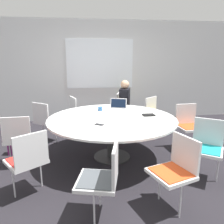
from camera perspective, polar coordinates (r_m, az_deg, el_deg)
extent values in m
plane|color=black|center=(3.97, 0.00, -11.59)|extent=(16.00, 16.00, 0.00)
cube|color=silver|center=(6.12, -3.15, 10.56)|extent=(8.00, 0.06, 2.70)
cube|color=white|center=(6.08, -3.15, 12.43)|extent=(1.80, 0.01, 1.30)
cylinder|color=#333333|center=(3.97, 0.00, -11.46)|extent=(0.64, 0.64, 0.02)
cylinder|color=#333333|center=(3.83, 0.00, -6.78)|extent=(0.17, 0.17, 0.67)
cylinder|color=white|center=(3.72, 0.00, -1.72)|extent=(2.18, 2.18, 0.03)
cube|color=silver|center=(5.52, 3.61, 0.58)|extent=(0.54, 0.55, 0.04)
cube|color=gold|center=(5.52, 3.62, 0.84)|extent=(0.47, 0.48, 0.01)
cube|color=silver|center=(5.50, 1.63, 2.90)|extent=(0.16, 0.41, 0.40)
cylinder|color=silver|center=(5.75, 3.82, -1.22)|extent=(0.02, 0.02, 0.42)
cylinder|color=silver|center=(5.41, 3.32, -2.21)|extent=(0.02, 0.02, 0.42)
cube|color=silver|center=(5.13, -7.94, -0.57)|extent=(0.55, 0.56, 0.04)
cube|color=#E04C1E|center=(5.13, -7.95, -0.29)|extent=(0.48, 0.49, 0.01)
cube|color=silver|center=(5.02, -10.12, 1.60)|extent=(0.17, 0.40, 0.40)
cylinder|color=silver|center=(5.36, -8.53, -2.50)|extent=(0.02, 0.02, 0.42)
cylinder|color=silver|center=(5.03, -7.14, -3.55)|extent=(0.02, 0.02, 0.42)
cube|color=silver|center=(4.70, -16.25, -2.37)|extent=(0.60, 0.60, 0.04)
cube|color=#4C5156|center=(4.70, -16.27, -2.07)|extent=(0.53, 0.53, 0.01)
cube|color=silver|center=(4.52, -18.20, -0.28)|extent=(0.35, 0.28, 0.40)
cylinder|color=silver|center=(4.90, -17.56, -4.62)|extent=(0.02, 0.02, 0.42)
cylinder|color=silver|center=(4.65, -14.49, -5.40)|extent=(0.02, 0.02, 0.42)
cube|color=silver|center=(3.87, -22.82, -6.50)|extent=(0.46, 0.44, 0.04)
cube|color=#4C5156|center=(3.86, -22.85, -6.13)|extent=(0.40, 0.38, 0.01)
cube|color=silver|center=(3.62, -23.81, -4.29)|extent=(0.42, 0.05, 0.40)
cylinder|color=silver|center=(3.99, -25.06, -9.60)|extent=(0.02, 0.02, 0.42)
cylinder|color=silver|center=(3.91, -19.89, -9.59)|extent=(0.02, 0.02, 0.42)
cube|color=silver|center=(3.05, -21.52, -11.88)|extent=(0.60, 0.60, 0.04)
cube|color=red|center=(3.04, -21.56, -11.44)|extent=(0.53, 0.53, 0.01)
cube|color=silver|center=(2.80, -20.37, -9.24)|extent=(0.36, 0.27, 0.40)
cylinder|color=silver|center=(3.10, -24.32, -16.46)|extent=(0.02, 0.02, 0.42)
cylinder|color=silver|center=(3.21, -18.08, -14.77)|extent=(0.02, 0.02, 0.42)
cube|color=silver|center=(2.45, -3.96, -17.58)|extent=(0.51, 0.53, 0.04)
cube|color=#4C5156|center=(2.44, -3.97, -17.06)|extent=(0.45, 0.46, 0.01)
cube|color=silver|center=(2.32, 0.82, -13.25)|extent=(0.13, 0.41, 0.40)
cylinder|color=silver|center=(2.44, -4.67, -24.36)|extent=(0.02, 0.02, 0.42)
cylinder|color=silver|center=(2.72, -3.18, -19.70)|extent=(0.02, 0.02, 0.42)
cube|color=silver|center=(2.66, 15.08, -15.38)|extent=(0.54, 0.55, 0.04)
cube|color=#E04C1E|center=(2.64, 15.12, -14.89)|extent=(0.47, 0.49, 0.01)
cube|color=silver|center=(2.68, 18.58, -10.10)|extent=(0.16, 0.41, 0.40)
cylinder|color=silver|center=(2.67, 17.46, -21.23)|extent=(0.02, 0.02, 0.42)
cylinder|color=silver|center=(2.89, 12.33, -17.88)|extent=(0.02, 0.02, 0.42)
cube|color=silver|center=(3.42, 23.28, -9.23)|extent=(0.60, 0.60, 0.04)
cube|color=teal|center=(3.41, 23.33, -8.83)|extent=(0.53, 0.53, 0.01)
cube|color=silver|center=(3.53, 23.93, -4.77)|extent=(0.36, 0.27, 0.40)
cylinder|color=silver|center=(3.50, 25.92, -13.03)|extent=(0.02, 0.02, 0.42)
cylinder|color=silver|center=(3.52, 19.94, -12.27)|extent=(0.02, 0.02, 0.42)
cube|color=silver|center=(4.37, 19.77, -3.88)|extent=(0.47, 0.46, 0.04)
cube|color=#E04C1E|center=(4.36, 19.80, -3.56)|extent=(0.42, 0.40, 0.01)
cube|color=silver|center=(4.47, 18.69, -0.47)|extent=(0.42, 0.07, 0.40)
cylinder|color=silver|center=(4.54, 21.48, -6.42)|extent=(0.02, 0.02, 0.42)
cylinder|color=silver|center=(4.35, 17.49, -6.95)|extent=(0.02, 0.02, 0.42)
cube|color=silver|center=(4.97, 11.89, -1.22)|extent=(0.61, 0.60, 0.04)
cube|color=gold|center=(4.97, 11.91, -0.93)|extent=(0.53, 0.53, 0.01)
cube|color=silver|center=(5.02, 10.11, 1.60)|extent=(0.34, 0.29, 0.40)
cylinder|color=silver|center=(5.19, 12.80, -3.26)|extent=(0.02, 0.02, 0.42)
cylinder|color=silver|center=(4.89, 10.66, -4.21)|extent=(0.02, 0.02, 0.42)
cylinder|color=black|center=(5.42, 4.42, -1.97)|extent=(0.10, 0.10, 0.46)
cylinder|color=black|center=(5.25, 4.19, -2.50)|extent=(0.10, 0.10, 0.46)
cube|color=black|center=(5.23, 3.32, 3.13)|extent=(0.32, 0.41, 0.55)
sphere|color=tan|center=(5.17, 3.37, 7.21)|extent=(0.20, 0.20, 0.20)
cube|color=silver|center=(4.26, 1.46, 0.61)|extent=(0.38, 0.32, 0.02)
cube|color=silver|center=(4.33, 1.71, 2.32)|extent=(0.32, 0.15, 0.20)
cube|color=black|center=(4.33, 1.69, 2.30)|extent=(0.29, 0.13, 0.17)
cube|color=black|center=(3.91, 9.52, -0.76)|extent=(0.21, 0.15, 0.02)
cylinder|color=#33669E|center=(4.21, -3.09, 0.86)|extent=(0.09, 0.09, 0.08)
cube|color=black|center=(3.34, -3.35, -3.28)|extent=(0.15, 0.14, 0.01)
cube|color=#661E56|center=(4.39, -23.13, -8.23)|extent=(0.36, 0.16, 0.28)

